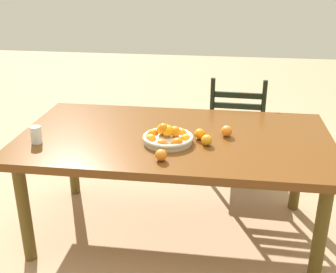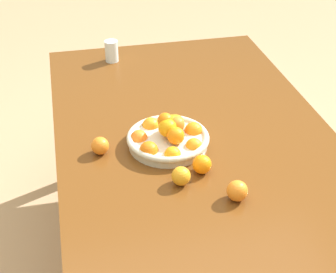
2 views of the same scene
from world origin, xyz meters
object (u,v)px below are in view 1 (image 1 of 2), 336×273
at_px(orange_loose_3, 227,131).
at_px(dining_table, 175,146).
at_px(drinking_glass, 36,135).
at_px(fruit_bowl, 168,137).
at_px(orange_loose_1, 200,134).
at_px(orange_loose_2, 207,140).
at_px(orange_loose_0, 161,155).
at_px(chair_near_window, 236,129).

bearing_deg(orange_loose_3, dining_table, -174.67).
bearing_deg(drinking_glass, dining_table, 15.98).
bearing_deg(fruit_bowl, orange_loose_3, 22.92).
bearing_deg(orange_loose_1, fruit_bowl, -157.85).
bearing_deg(dining_table, drinking_glass, -164.02).
xyz_separation_m(dining_table, orange_loose_3, (0.32, 0.03, 0.11)).
distance_m(orange_loose_3, drinking_glass, 1.17).
bearing_deg(dining_table, orange_loose_2, -31.61).
bearing_deg(orange_loose_0, orange_loose_2, 45.99).
bearing_deg(orange_loose_1, drinking_glass, -168.90).
bearing_deg(drinking_glass, orange_loose_3, 13.03).
distance_m(fruit_bowl, orange_loose_1, 0.21).
distance_m(orange_loose_1, orange_loose_2, 0.10).
distance_m(orange_loose_0, orange_loose_3, 0.54).
height_order(fruit_bowl, orange_loose_2, fruit_bowl).
xyz_separation_m(orange_loose_0, orange_loose_2, (0.24, 0.25, -0.00)).
bearing_deg(dining_table, orange_loose_1, -14.70).
bearing_deg(orange_loose_3, orange_loose_0, -131.22).
distance_m(dining_table, orange_loose_0, 0.39).
height_order(fruit_bowl, orange_loose_3, fruit_bowl).
bearing_deg(fruit_bowl, orange_loose_1, 22.15).
bearing_deg(chair_near_window, orange_loose_1, 77.30).
bearing_deg(orange_loose_2, chair_near_window, 78.80).
xyz_separation_m(orange_loose_2, drinking_glass, (-1.02, -0.11, 0.02)).
relative_size(chair_near_window, orange_loose_0, 13.76).
xyz_separation_m(orange_loose_0, orange_loose_1, (0.19, 0.33, 0.00)).
relative_size(dining_table, fruit_bowl, 6.34).
xyz_separation_m(orange_loose_1, orange_loose_3, (0.16, 0.07, 0.00)).
distance_m(dining_table, orange_loose_2, 0.27).
xyz_separation_m(chair_near_window, orange_loose_2, (-0.20, -1.03, 0.32)).
bearing_deg(orange_loose_0, chair_near_window, 70.90).
bearing_deg(orange_loose_3, orange_loose_1, -156.20).
height_order(chair_near_window, orange_loose_3, chair_near_window).
bearing_deg(orange_loose_2, fruit_bowl, 177.90).
bearing_deg(orange_loose_0, orange_loose_1, 60.17).
bearing_deg(drinking_glass, orange_loose_0, -10.19).
bearing_deg(dining_table, orange_loose_0, -94.63).
height_order(orange_loose_1, orange_loose_3, orange_loose_3).
bearing_deg(chair_near_window, drinking_glass, 45.02).
xyz_separation_m(orange_loose_1, orange_loose_2, (0.05, -0.09, -0.00)).
xyz_separation_m(fruit_bowl, drinking_glass, (-0.79, -0.11, 0.02)).
distance_m(dining_table, fruit_bowl, 0.16).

